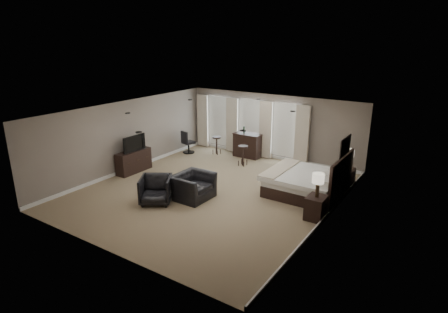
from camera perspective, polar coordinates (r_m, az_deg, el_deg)
The scene contains 16 objects.
room at distance 11.71m, azimuth -1.89°, elevation 0.60°, with size 7.60×8.60×2.64m.
window_bay at distance 15.61m, azimuth 3.83°, elevation 4.56°, with size 5.25×0.20×2.30m.
bed at distance 11.96m, azimuth 12.36°, elevation -2.43°, with size 2.23×2.13×1.42m, color silver.
nightstand_near at distance 10.56m, azimuth 13.83°, elevation -7.57°, with size 0.49×0.59×0.65m, color black.
nightstand_far at distance 13.16m, azimuth 18.18°, elevation -2.97°, with size 0.44×0.54×0.59m, color black.
lamp_near at distance 10.31m, azimuth 14.09°, elevation -4.27°, with size 0.32×0.32×0.66m, color beige.
lamp_far at distance 12.96m, azimuth 18.44°, elevation -0.37°, with size 0.33×0.33×0.67m, color beige.
wall_art at distance 11.32m, azimuth 17.97°, elevation 1.50°, with size 0.04×0.96×0.56m, color slate.
dresser at distance 14.11m, azimuth -13.59°, elevation -0.70°, with size 0.45×1.39×0.81m, color black.
tv at distance 13.97m, azimuth -13.72°, elevation 1.13°, with size 1.02×0.59×0.13m, color black.
armchair_near at distance 11.49m, azimuth -4.79°, elevation -3.93°, with size 1.19×0.77×1.04m, color black.
armchair_far at distance 11.34m, azimuth -10.36°, elevation -4.81°, with size 0.89×0.83×0.91m, color black.
bar_counter at distance 15.46m, azimuth 3.61°, elevation 1.74°, with size 1.14×0.59×1.00m, color black.
bar_stool_left at distance 15.82m, azimuth -1.13°, elevation 1.71°, with size 0.36×0.36×0.76m, color black.
bar_stool_right at distance 14.40m, azimuth 2.88°, elevation 0.13°, with size 0.38×0.38×0.80m, color black.
desk_chair at distance 16.03m, azimuth -5.44°, elevation 2.25°, with size 0.50×0.50×0.98m, color black.
Camera 1 is at (6.48, -9.12, 4.75)m, focal length 30.00 mm.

